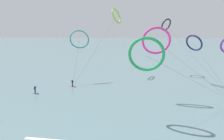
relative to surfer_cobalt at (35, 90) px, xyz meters
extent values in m
cube|color=slate|center=(16.13, 78.61, -0.78)|extent=(400.00, 200.00, 0.08)
ellipsoid|color=#2647B7|center=(0.00, -0.01, -0.71)|extent=(1.40, 0.40, 0.06)
cylinder|color=#1E2823|center=(-0.02, -0.15, -0.28)|extent=(0.12, 0.12, 0.80)
cylinder|color=#1E2823|center=(0.02, 0.13, -0.28)|extent=(0.12, 0.12, 0.80)
cube|color=#1E2823|center=(0.00, -0.01, 0.43)|extent=(0.24, 0.34, 0.62)
sphere|color=tan|center=(0.00, -0.01, 0.85)|extent=(0.22, 0.22, 0.22)
cylinder|color=#1E2823|center=(-0.03, -0.11, 0.48)|extent=(0.51, 0.16, 0.39)
cylinder|color=#1E2823|center=(0.03, 0.33, 0.48)|extent=(0.51, 0.16, 0.39)
ellipsoid|color=red|center=(6.30, 5.30, -0.71)|extent=(1.40, 0.40, 0.06)
cylinder|color=#191E38|center=(6.32, 5.44, -0.28)|extent=(0.12, 0.12, 0.80)
cylinder|color=#191E38|center=(6.28, 5.16, -0.28)|extent=(0.12, 0.12, 0.80)
cube|color=#191E38|center=(6.30, 5.30, 0.43)|extent=(0.24, 0.34, 0.62)
sphere|color=tan|center=(6.30, 5.30, 0.85)|extent=(0.22, 0.22, 0.22)
cylinder|color=#191E38|center=(6.33, 5.64, 0.48)|extent=(0.51, 0.15, 0.39)
cylinder|color=#191E38|center=(6.27, 5.20, 0.48)|extent=(0.51, 0.15, 0.39)
torus|color=#8CC62D|center=(15.39, 19.88, 15.31)|extent=(3.50, 4.86, 4.24)
cylinder|color=#3F3F3F|center=(10.84, 12.59, 7.15)|extent=(9.12, 14.60, 15.96)
torus|color=teal|center=(6.72, 11.89, 9.45)|extent=(5.27, 3.87, 4.42)
cylinder|color=#3F3F3F|center=(6.51, 8.60, 4.25)|extent=(0.45, 6.61, 10.15)
torus|color=#199351|center=(21.24, -9.74, 8.90)|extent=(5.29, 2.02, 5.14)
cylinder|color=#3F3F3F|center=(29.68, -6.03, 3.94)|extent=(16.90, 7.43, 9.53)
torus|color=navy|center=(34.10, 11.09, 8.79)|extent=(4.42, 4.56, 3.97)
cylinder|color=#3F3F3F|center=(36.11, 4.38, 3.88)|extent=(4.05, 13.45, 9.43)
torus|color=black|center=(29.32, 21.75, 12.93)|extent=(3.85, 3.66, 3.54)
cylinder|color=#3F3F3F|center=(33.72, 9.71, 5.95)|extent=(8.83, 24.10, 13.57)
torus|color=#CC288E|center=(23.72, -0.51, 10.23)|extent=(5.75, 3.87, 4.96)
cylinder|color=#3F3F3F|center=(30.92, -1.42, 4.60)|extent=(14.42, 1.85, 10.86)
camera|label=1|loc=(18.55, -39.07, 13.04)|focal=33.40mm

